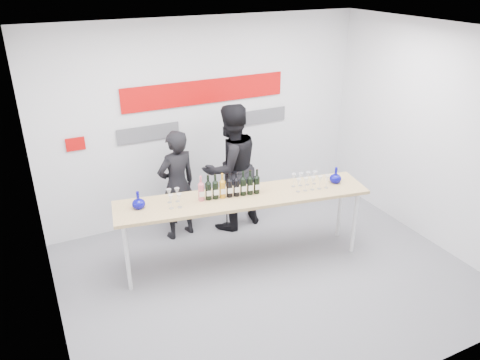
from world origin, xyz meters
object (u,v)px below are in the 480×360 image
(presenter_left, at_px, (177,185))
(mic_stand, at_px, (227,201))
(tasting_table, at_px, (243,201))
(presenter_right, at_px, (231,168))

(presenter_left, relative_size, mic_stand, 1.14)
(mic_stand, bearing_deg, presenter_left, 173.21)
(tasting_table, bearing_deg, presenter_left, 128.91)
(presenter_right, bearing_deg, tasting_table, 64.08)
(tasting_table, relative_size, presenter_right, 1.74)
(tasting_table, bearing_deg, mic_stand, 88.96)
(tasting_table, bearing_deg, presenter_right, 84.57)
(tasting_table, relative_size, mic_stand, 2.32)
(presenter_right, relative_size, mic_stand, 1.33)
(tasting_table, height_order, presenter_left, presenter_left)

